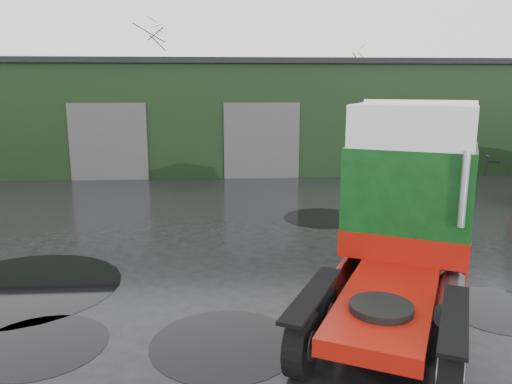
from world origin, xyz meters
The scene contains 10 objects.
ground centered at (0.00, 0.00, 0.00)m, with size 100.00×100.00×0.00m, color black.
warehouse centered at (2.00, 20.00, 3.16)m, with size 32.40×12.40×6.30m.
hero_tractor centered at (3.42, -3.00, 2.25)m, with size 3.08×7.25×4.50m, color #0B3711, non-canonical shape.
tree_back_a centered at (-6.00, 30.00, 4.75)m, with size 4.40×4.40×9.50m, color black, non-canonical shape.
tree_back_b centered at (10.00, 30.00, 3.75)m, with size 4.40×4.40×7.50m, color black, non-canonical shape.
puddle_0 centered at (-3.59, -3.44, 0.00)m, with size 2.56×2.56×0.01m, color black.
puddle_1 centered at (3.66, 5.49, 0.00)m, with size 2.96×2.96×0.01m, color black.
puddle_2 centered at (-5.05, -0.51, 0.00)m, with size 4.78×4.78×0.01m, color black.
puddle_3 centered at (6.03, -2.52, 0.00)m, with size 2.52×2.52×0.01m, color black.
puddle_4 centered at (-0.07, -3.61, 0.00)m, with size 2.88×2.88×0.01m, color black.
Camera 1 is at (-0.05, -12.38, 4.84)m, focal length 35.00 mm.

